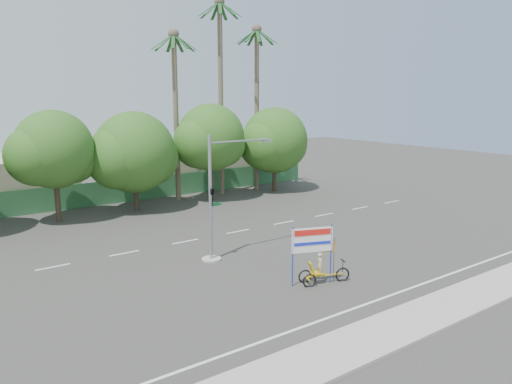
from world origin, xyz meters
TOP-DOWN VIEW (x-y plane):
  - ground at (0.00, 0.00)m, footprint 120.00×120.00m
  - sidewalk_near at (0.00, -7.50)m, footprint 50.00×2.40m
  - fence at (0.00, 21.50)m, footprint 38.00×0.08m
  - building_right at (8.00, 26.00)m, footprint 14.00×8.00m
  - tree_left at (-7.05, 18.00)m, footprint 6.66×5.60m
  - tree_center at (-1.05, 18.00)m, footprint 7.62×6.40m
  - tree_right at (5.95, 18.00)m, footprint 6.90×5.80m
  - tree_far_right at (12.95, 18.00)m, footprint 7.38×6.20m
  - palm_tall at (8.00, 19.50)m, footprint 3.73×3.79m
  - palm_mid at (12.00, 19.50)m, footprint 3.73×3.79m
  - palm_short at (3.50, 19.50)m, footprint 3.73×3.79m
  - traffic_signal at (-2.20, 3.98)m, footprint 4.72×1.10m
  - trike_billboard at (-0.17, -2.11)m, footprint 2.88×1.35m

SIDE VIEW (x-z plane):
  - ground at x=0.00m, z-range 0.00..0.00m
  - sidewalk_near at x=0.00m, z-range 0.00..0.12m
  - fence at x=0.00m, z-range 0.00..2.00m
  - trike_billboard at x=-0.17m, z-range -0.29..2.71m
  - building_right at x=8.00m, z-range 0.00..3.60m
  - traffic_signal at x=-2.20m, z-range -0.58..6.42m
  - tree_center at x=-1.05m, z-range 0.54..8.39m
  - tree_far_right at x=12.95m, z-range 0.68..8.61m
  - tree_left at x=-7.05m, z-range 1.02..9.09m
  - tree_right at x=5.95m, z-range 1.06..9.42m
  - palm_short at x=3.50m, z-range 1.64..16.09m
  - palm_mid at x=12.00m, z-range 1.67..17.12m
  - palm_tall at x=8.00m, z-range 1.74..19.19m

